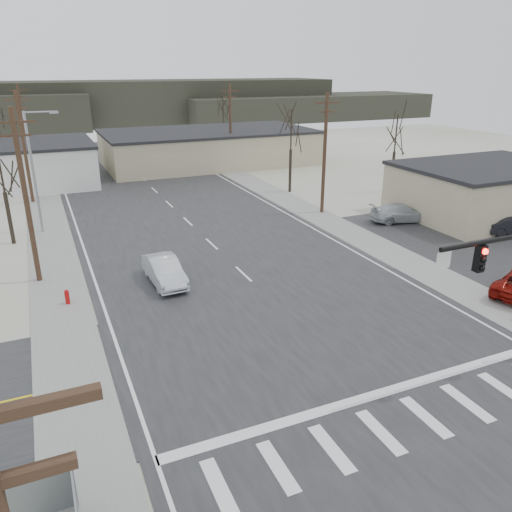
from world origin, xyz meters
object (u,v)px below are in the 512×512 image
Objects in this scene: fire_hydrant at (67,297)px; sedan_crossing at (164,271)px; car_parked_dark_b at (512,225)px; car_far_b at (122,157)px; car_far_a at (159,152)px; car_parked_silver at (401,213)px.

sedan_crossing is at bearing 6.82° from fire_hydrant.
car_far_b is at bearing 43.45° from car_parked_dark_b.
car_far_a is at bearing 36.37° from car_parked_dark_b.
car_far_a reaches higher than car_far_b.
car_far_a is at bearing 29.88° from car_parked_silver.
fire_hydrant is 41.89m from car_far_b.
car_far_a is 5.80m from car_far_b.
fire_hydrant is 5.52m from sedan_crossing.
car_far_a reaches higher than fire_hydrant.
car_far_a reaches higher than car_parked_dark_b.
sedan_crossing reaches higher than car_parked_dark_b.
car_far_a is 46.99m from car_parked_dark_b.
car_far_a reaches higher than sedan_crossing.
fire_hydrant is 0.17× the size of car_parked_silver.
car_far_b is (9.87, 40.71, 0.34)m from fire_hydrant.
car_far_a is at bearing 70.51° from fire_hydrant.
car_far_a is at bearing 74.70° from sedan_crossing.
car_parked_dark_b is (21.91, -41.69, -0.05)m from car_far_b.
sedan_crossing is at bearing -103.11° from car_far_b.
fire_hydrant is 31.80m from car_parked_dark_b.
fire_hydrant is at bearing 103.95° from car_parked_dark_b.
car_far_b is at bearing 81.39° from sedan_crossing.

